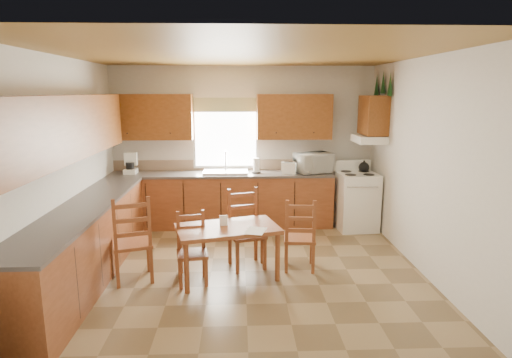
{
  "coord_description": "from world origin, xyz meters",
  "views": [
    {
      "loc": [
        -0.06,
        -5.16,
        2.27
      ],
      "look_at": [
        0.15,
        0.3,
        1.15
      ],
      "focal_mm": 30.0,
      "sensor_mm": 36.0,
      "label": 1
    }
  ],
  "objects_px": {
    "stove": "(356,202)",
    "dining_table": "(228,252)",
    "chair_far_right": "(192,249)",
    "chair_near_left": "(132,238)",
    "chair_near_right": "(300,234)",
    "chair_far_left": "(247,230)",
    "microwave": "(314,163)"
  },
  "relations": [
    {
      "from": "stove",
      "to": "dining_table",
      "type": "xyz_separation_m",
      "value": [
        -2.1,
        -1.86,
        -0.14
      ]
    },
    {
      "from": "stove",
      "to": "chair_far_right",
      "type": "distance_m",
      "value": 3.22
    },
    {
      "from": "chair_near_left",
      "to": "chair_near_right",
      "type": "distance_m",
      "value": 2.09
    },
    {
      "from": "chair_near_right",
      "to": "chair_far_right",
      "type": "height_order",
      "value": "chair_near_right"
    },
    {
      "from": "stove",
      "to": "chair_far_left",
      "type": "height_order",
      "value": "chair_far_left"
    },
    {
      "from": "stove",
      "to": "chair_near_right",
      "type": "height_order",
      "value": "chair_near_right"
    },
    {
      "from": "stove",
      "to": "microwave",
      "type": "height_order",
      "value": "microwave"
    },
    {
      "from": "stove",
      "to": "microwave",
      "type": "bearing_deg",
      "value": 155.91
    },
    {
      "from": "chair_near_right",
      "to": "chair_near_left",
      "type": "bearing_deg",
      "value": 12.67
    },
    {
      "from": "stove",
      "to": "chair_near_left",
      "type": "bearing_deg",
      "value": -153.88
    },
    {
      "from": "chair_near_right",
      "to": "chair_far_right",
      "type": "relative_size",
      "value": 1.11
    },
    {
      "from": "microwave",
      "to": "dining_table",
      "type": "distance_m",
      "value": 2.65
    },
    {
      "from": "chair_far_left",
      "to": "microwave",
      "type": "bearing_deg",
      "value": 39.71
    },
    {
      "from": "stove",
      "to": "chair_far_left",
      "type": "relative_size",
      "value": 0.91
    },
    {
      "from": "chair_near_left",
      "to": "chair_far_right",
      "type": "height_order",
      "value": "chair_near_left"
    },
    {
      "from": "chair_near_left",
      "to": "dining_table",
      "type": "bearing_deg",
      "value": 164.07
    },
    {
      "from": "dining_table",
      "to": "chair_near_left",
      "type": "distance_m",
      "value": 1.17
    },
    {
      "from": "dining_table",
      "to": "chair_far_left",
      "type": "relative_size",
      "value": 1.2
    },
    {
      "from": "dining_table",
      "to": "chair_far_left",
      "type": "bearing_deg",
      "value": 36.5
    },
    {
      "from": "chair_far_right",
      "to": "dining_table",
      "type": "bearing_deg",
      "value": 9.71
    },
    {
      "from": "microwave",
      "to": "chair_near_right",
      "type": "distance_m",
      "value": 2.03
    },
    {
      "from": "dining_table",
      "to": "chair_far_left",
      "type": "height_order",
      "value": "chair_far_left"
    },
    {
      "from": "stove",
      "to": "dining_table",
      "type": "bearing_deg",
      "value": -142.49
    },
    {
      "from": "stove",
      "to": "chair_near_left",
      "type": "height_order",
      "value": "chair_near_left"
    },
    {
      "from": "chair_near_left",
      "to": "chair_near_right",
      "type": "bearing_deg",
      "value": 169.82
    },
    {
      "from": "microwave",
      "to": "chair_far_left",
      "type": "relative_size",
      "value": 0.54
    },
    {
      "from": "chair_near_left",
      "to": "chair_near_right",
      "type": "height_order",
      "value": "chair_near_left"
    },
    {
      "from": "chair_near_right",
      "to": "microwave",
      "type": "bearing_deg",
      "value": -99.17
    },
    {
      "from": "chair_near_left",
      "to": "chair_far_left",
      "type": "relative_size",
      "value": 1.05
    },
    {
      "from": "chair_far_left",
      "to": "stove",
      "type": "bearing_deg",
      "value": 22.65
    },
    {
      "from": "stove",
      "to": "chair_near_right",
      "type": "relative_size",
      "value": 0.98
    },
    {
      "from": "dining_table",
      "to": "chair_far_left",
      "type": "distance_m",
      "value": 0.43
    }
  ]
}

